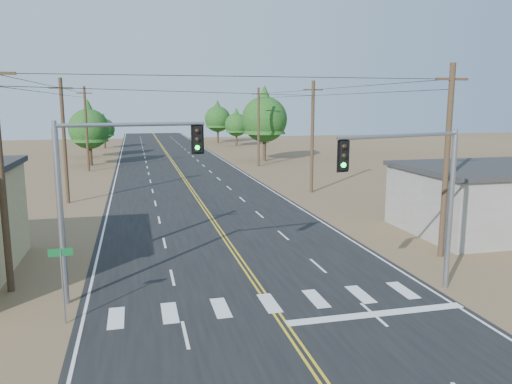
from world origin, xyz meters
name	(u,v)px	position (x,y,z in m)	size (l,w,h in m)	color
road	(200,201)	(0.00, 30.00, 0.01)	(15.00, 200.00, 0.02)	black
utility_pole_left_near	(1,174)	(-10.50, 12.00, 5.12)	(1.80, 0.30, 10.00)	#4C3826
utility_pole_left_mid	(64,140)	(-10.50, 32.00, 5.12)	(1.80, 0.30, 10.00)	#4C3826
utility_pole_left_far	(86,128)	(-10.50, 52.00, 5.12)	(1.80, 0.30, 10.00)	#4C3826
utility_pole_right_near	(447,160)	(10.50, 12.00, 5.12)	(1.80, 0.30, 10.00)	#4C3826
utility_pole_right_mid	(312,136)	(10.50, 32.00, 5.12)	(1.80, 0.30, 10.00)	#4C3826
utility_pole_right_far	(258,126)	(10.50, 52.00, 5.12)	(1.80, 0.30, 10.00)	#4C3826
signal_mast_left	(104,180)	(-6.29, 10.27, 4.98)	(6.00, 1.20, 7.36)	gray
signal_mast_right	(421,185)	(6.21, 7.39, 4.75)	(6.14, 1.99, 6.96)	gray
street_sign	(62,274)	(-7.80, 8.00, 1.92)	(0.85, 0.10, 2.86)	gray
tree_left_near	(89,125)	(-10.72, 57.99, 5.29)	(5.19, 5.19, 8.65)	#3F2D1E
tree_left_mid	(89,124)	(-11.58, 68.45, 5.05)	(4.95, 4.95, 8.26)	#3F2D1E
tree_left_far	(104,127)	(-10.29, 84.24, 3.87)	(3.81, 3.81, 6.34)	#3F2D1E
tree_right_near	(264,115)	(12.80, 57.76, 6.48)	(6.35, 6.35, 10.59)	#3F2D1E
tree_right_mid	(236,122)	(14.00, 83.49, 4.47)	(4.38, 4.38, 7.31)	#3F2D1E
tree_right_far	(218,116)	(11.84, 92.27, 5.41)	(5.31, 5.31, 8.85)	#3F2D1E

